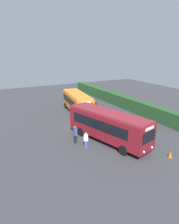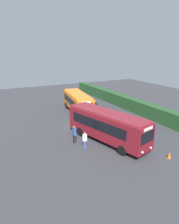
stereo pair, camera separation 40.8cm
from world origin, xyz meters
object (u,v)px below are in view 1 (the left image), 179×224
Objects in this scene: bus_maroon at (108,125)px; traffic_cone at (170,154)px; bus_orange at (77,101)px; person_left at (95,107)px; person_center at (75,134)px; person_right at (86,140)px.

bus_maroon reaches higher than traffic_cone.
bus_orange is 17.20m from traffic_cone.
bus_maroon is at bearing -0.33° from bus_orange.
bus_maroon is at bearing 25.37° from person_left.
person_center is at bearing -126.42° from bus_maroon.
person_center is at bearing 7.10° from person_left.
person_left is 1.15× the size of person_right.
bus_maroon is at bearing -59.00° from person_right.
bus_orange is 0.87× the size of bus_maroon.
person_center is 9.53m from traffic_cone.
traffic_cone is (5.42, 6.00, -0.56)m from person_right.
bus_maroon is 17.03× the size of traffic_cone.
person_right reaches higher than traffic_cone.
person_right is at bearing -99.64° from bus_maroon.
traffic_cone is at bearing 44.94° from person_left.
traffic_cone is at bearing -46.08° from person_center.
bus_maroon is 2.93m from person_right.
bus_orange is 4.69× the size of person_left.
bus_maroon reaches higher than person_center.
traffic_cone is (6.95, 6.48, -0.72)m from person_center.
person_left is 15.41m from traffic_cone.
person_center is (-1.29, -3.22, -0.89)m from bus_maroon.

